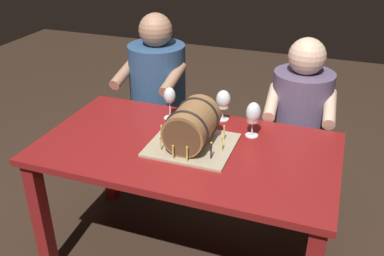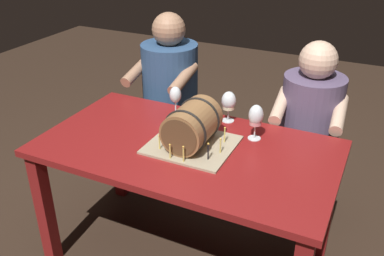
# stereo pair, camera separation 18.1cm
# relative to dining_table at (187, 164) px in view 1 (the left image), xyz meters

# --- Properties ---
(ground_plane) EXTENTS (8.00, 8.00, 0.00)m
(ground_plane) POSITION_rel_dining_table_xyz_m (0.00, 0.00, -0.62)
(ground_plane) COLOR #332319
(dining_table) EXTENTS (1.48, 0.82, 0.73)m
(dining_table) POSITION_rel_dining_table_xyz_m (0.00, 0.00, 0.00)
(dining_table) COLOR maroon
(dining_table) RESTS_ON ground
(barrel_cake) EXTENTS (0.41, 0.37, 0.23)m
(barrel_cake) POSITION_rel_dining_table_xyz_m (0.02, 0.01, 0.21)
(barrel_cake) COLOR tan
(barrel_cake) RESTS_ON dining_table
(wine_glass_empty) EXTENTS (0.07, 0.07, 0.19)m
(wine_glass_empty) POSITION_rel_dining_table_xyz_m (-0.20, 0.26, 0.24)
(wine_glass_empty) COLOR white
(wine_glass_empty) RESTS_ON dining_table
(wine_glass_white) EXTENTS (0.08, 0.08, 0.17)m
(wine_glass_white) POSITION_rel_dining_table_xyz_m (0.08, 0.35, 0.22)
(wine_glass_white) COLOR white
(wine_glass_white) RESTS_ON dining_table
(wine_glass_rose) EXTENTS (0.07, 0.07, 0.19)m
(wine_glass_rose) POSITION_rel_dining_table_xyz_m (0.28, 0.21, 0.23)
(wine_glass_rose) COLOR white
(wine_glass_rose) RESTS_ON dining_table
(person_seated_left) EXTENTS (0.41, 0.48, 1.21)m
(person_seated_left) POSITION_rel_dining_table_xyz_m (-0.47, 0.70, -0.05)
(person_seated_left) COLOR #1B2D46
(person_seated_left) RESTS_ON ground
(person_seated_right) EXTENTS (0.41, 0.49, 1.14)m
(person_seated_right) POSITION_rel_dining_table_xyz_m (0.47, 0.70, -0.09)
(person_seated_right) COLOR #372D40
(person_seated_right) RESTS_ON ground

